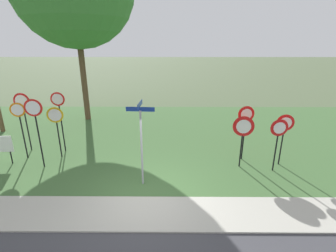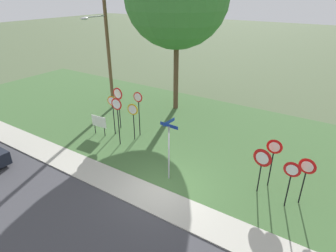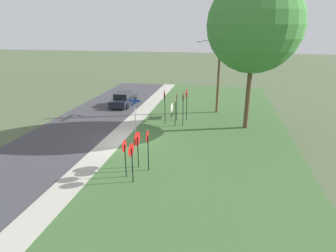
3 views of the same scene
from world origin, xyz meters
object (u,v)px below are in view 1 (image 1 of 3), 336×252
stop_sign_far_left (20,119)px  yield_sign_near_left (279,134)px  stop_sign_near_right (59,110)px  yield_sign_near_right (243,130)px  yield_sign_far_right (285,128)px  yield_sign_far_left (246,121)px  stop_sign_far_right (35,119)px  stop_sign_near_left (23,109)px  stop_sign_far_center (56,122)px  street_name_post (141,137)px

stop_sign_far_left → yield_sign_near_left: 10.56m
stop_sign_near_right → yield_sign_near_right: bearing=-14.0°
yield_sign_far_right → yield_sign_near_right: bearing=-164.9°
stop_sign_near_right → yield_sign_near_left: 9.30m
stop_sign_far_left → yield_sign_far_left: size_ratio=1.05×
yield_sign_near_left → yield_sign_far_left: yield_sign_far_left is taller
yield_sign_near_right → yield_sign_far_left: (0.28, 0.69, 0.18)m
yield_sign_near_right → yield_sign_near_left: bearing=-5.4°
stop_sign_far_right → yield_sign_near_right: 8.12m
stop_sign_far_left → yield_sign_far_left: stop_sign_far_left is taller
stop_sign_near_left → yield_sign_far_left: size_ratio=1.15×
stop_sign_far_left → stop_sign_far_right: (1.14, -0.82, 0.28)m
stop_sign_far_right → yield_sign_far_right: stop_sign_far_right is taller
stop_sign_far_left → stop_sign_far_center: size_ratio=1.10×
stop_sign_near_left → yield_sign_near_left: size_ratio=1.28×
yield_sign_near_right → yield_sign_far_right: (1.72, 0.22, 0.01)m
stop_sign_far_center → stop_sign_far_right: size_ratio=0.80×
yield_sign_far_left → street_name_post: street_name_post is taller
stop_sign_near_left → yield_sign_near_left: (10.78, -1.90, -0.43)m
yield_sign_far_right → stop_sign_far_center: bearing=-176.0°
yield_sign_near_left → yield_sign_far_right: (0.46, 0.54, 0.03)m
stop_sign_near_right → stop_sign_far_left: size_ratio=1.12×
yield_sign_near_left → yield_sign_near_right: bearing=166.1°
stop_sign_near_left → stop_sign_far_right: size_ratio=0.96×
stop_sign_far_right → yield_sign_near_left: (9.36, -0.25, -0.48)m
stop_sign_near_right → yield_sign_near_left: (9.11, -1.82, -0.40)m
stop_sign_far_right → stop_sign_far_left: bearing=139.3°
yield_sign_near_right → yield_sign_far_right: yield_sign_far_right is taller
stop_sign_near_right → stop_sign_far_right: size_ratio=0.98×
stop_sign_near_left → yield_sign_far_right: bearing=-4.0°
yield_sign_far_right → stop_sign_far_right: bearing=-170.4°
stop_sign_near_right → yield_sign_far_left: 8.18m
stop_sign_near_left → street_name_post: 6.35m
stop_sign_far_center → stop_sign_far_right: bearing=-119.2°
stop_sign_near_right → street_name_post: bearing=-38.4°
stop_sign_near_right → stop_sign_far_right: 1.59m
stop_sign_far_left → street_name_post: bearing=-31.6°
stop_sign_far_left → yield_sign_far_right: size_ratio=1.15×
stop_sign_far_left → street_name_post: street_name_post is taller
stop_sign_far_center → yield_sign_near_right: size_ratio=1.06×
stop_sign_near_left → street_name_post: bearing=-24.2°
stop_sign_near_right → stop_sign_far_right: stop_sign_far_right is taller
stop_sign_near_left → yield_sign_far_left: 9.85m
yield_sign_near_right → stop_sign_far_center: bearing=-177.5°
stop_sign_near_left → stop_sign_far_left: stop_sign_near_left is taller
yield_sign_far_left → stop_sign_far_center: bearing=175.9°
stop_sign_far_left → stop_sign_far_right: size_ratio=0.88×
stop_sign_far_right → street_name_post: (4.24, -1.25, -0.26)m
stop_sign_near_right → stop_sign_far_left: (-1.39, -0.75, -0.20)m
yield_sign_near_right → yield_sign_far_right: 1.73m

